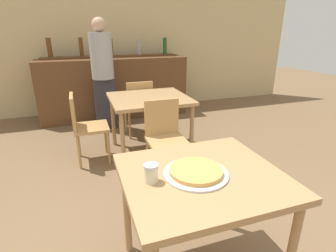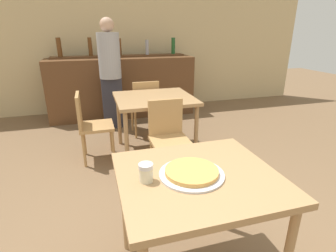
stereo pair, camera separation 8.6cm
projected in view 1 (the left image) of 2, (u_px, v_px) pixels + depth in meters
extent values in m
cube|color=#D1B784|center=(108.00, 38.00, 4.95)|extent=(8.00, 0.05, 2.80)
cube|color=#A87F51|center=(202.00, 176.00, 1.52)|extent=(0.91, 0.82, 0.04)
cylinder|color=#A87F51|center=(127.00, 209.00, 1.84)|extent=(0.05, 0.05, 0.73)
cylinder|color=#A87F51|center=(225.00, 188.00, 2.08)|extent=(0.05, 0.05, 0.73)
cube|color=#A87F51|center=(149.00, 99.00, 3.27)|extent=(0.96, 0.89, 0.04)
cylinder|color=#A87F51|center=(123.00, 143.00, 2.93)|extent=(0.05, 0.05, 0.72)
cylinder|color=#A87F51|center=(192.00, 133.00, 3.19)|extent=(0.05, 0.05, 0.72)
cylinder|color=#A87F51|center=(113.00, 121.00, 3.62)|extent=(0.05, 0.05, 0.72)
cylinder|color=#A87F51|center=(171.00, 115.00, 3.88)|extent=(0.05, 0.05, 0.72)
cube|color=brown|center=(115.00, 88.00, 4.80)|extent=(2.60, 0.56, 1.07)
cube|color=brown|center=(112.00, 56.00, 4.73)|extent=(2.39, 0.24, 0.03)
cylinder|color=#5B3314|center=(49.00, 48.00, 4.36)|extent=(0.08, 0.08, 0.32)
cylinder|color=#5B3314|center=(81.00, 47.00, 4.52)|extent=(0.07, 0.07, 0.31)
cylinder|color=#5B3314|center=(111.00, 47.00, 4.68)|extent=(0.07, 0.07, 0.29)
cylinder|color=#9999A3|center=(139.00, 47.00, 4.84)|extent=(0.06, 0.06, 0.26)
cylinder|color=#1E5123|center=(165.00, 46.00, 4.99)|extent=(0.07, 0.07, 0.30)
cube|color=tan|center=(167.00, 142.00, 2.76)|extent=(0.40, 0.40, 0.04)
cube|color=tan|center=(162.00, 117.00, 2.85)|extent=(0.38, 0.04, 0.39)
cylinder|color=tan|center=(157.00, 171.00, 2.64)|extent=(0.03, 0.03, 0.42)
cylinder|color=tan|center=(188.00, 166.00, 2.74)|extent=(0.03, 0.03, 0.42)
cylinder|color=tan|center=(148.00, 156.00, 2.94)|extent=(0.03, 0.03, 0.42)
cylinder|color=tan|center=(176.00, 152.00, 3.04)|extent=(0.03, 0.03, 0.42)
cube|color=tan|center=(138.00, 107.00, 3.99)|extent=(0.40, 0.40, 0.04)
cube|color=tan|center=(140.00, 96.00, 3.76)|extent=(0.38, 0.04, 0.39)
cylinder|color=tan|center=(146.00, 116.00, 4.28)|extent=(0.03, 0.03, 0.42)
cylinder|color=tan|center=(126.00, 119.00, 4.17)|extent=(0.03, 0.03, 0.42)
cylinder|color=tan|center=(152.00, 123.00, 3.98)|extent=(0.03, 0.03, 0.42)
cylinder|color=tan|center=(130.00, 126.00, 3.87)|extent=(0.03, 0.03, 0.42)
cube|color=tan|center=(91.00, 127.00, 3.16)|extent=(0.40, 0.40, 0.04)
cube|color=tan|center=(73.00, 112.00, 3.02)|extent=(0.04, 0.38, 0.39)
cylinder|color=tan|center=(109.00, 148.00, 3.14)|extent=(0.03, 0.03, 0.42)
cylinder|color=tan|center=(106.00, 138.00, 3.44)|extent=(0.03, 0.03, 0.42)
cylinder|color=tan|center=(79.00, 152.00, 3.03)|extent=(0.03, 0.03, 0.42)
cylinder|color=tan|center=(78.00, 141.00, 3.33)|extent=(0.03, 0.03, 0.42)
cylinder|color=silver|center=(196.00, 173.00, 1.50)|extent=(0.37, 0.37, 0.01)
cylinder|color=gold|center=(196.00, 170.00, 1.49)|extent=(0.31, 0.31, 0.02)
cylinder|color=beige|center=(151.00, 175.00, 1.41)|extent=(0.08, 0.08, 0.08)
cylinder|color=silver|center=(151.00, 166.00, 1.40)|extent=(0.08, 0.08, 0.02)
cube|color=#2D2D38|center=(106.00, 104.00, 4.26)|extent=(0.32, 0.18, 0.82)
cylinder|color=#9E9EA3|center=(101.00, 56.00, 3.99)|extent=(0.34, 0.34, 0.68)
sphere|color=tan|center=(99.00, 25.00, 3.84)|extent=(0.21, 0.21, 0.21)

